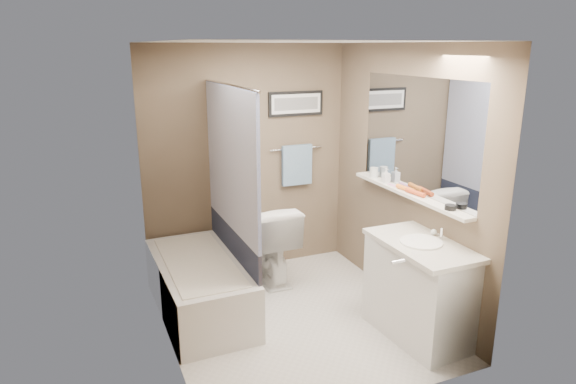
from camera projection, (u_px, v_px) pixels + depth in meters
name	position (u px, v px, depth m)	size (l,w,h in m)	color
ground	(294.00, 319.00, 4.63)	(2.50, 2.50, 0.00)	beige
ceiling	(296.00, 44.00, 3.97)	(2.20, 2.50, 0.04)	white
wall_back	(248.00, 161.00, 5.39)	(2.20, 0.04, 2.40)	brown
wall_front	(374.00, 240.00, 3.21)	(2.20, 0.04, 2.40)	brown
wall_left	(165.00, 206.00, 3.89)	(0.04, 2.50, 2.40)	brown
wall_right	(403.00, 178.00, 4.70)	(0.04, 2.50, 2.40)	brown
tile_surround	(155.00, 212.00, 4.38)	(0.02, 1.55, 2.00)	beige
curtain_rod	(229.00, 85.00, 4.36)	(0.02, 0.02, 1.55)	silver
curtain_upper	(231.00, 160.00, 4.53)	(0.03, 1.45, 1.28)	silver
curtain_lower	(234.00, 246.00, 4.76)	(0.03, 1.45, 0.36)	#21283F
mirror	(417.00, 135.00, 4.46)	(0.02, 1.60, 1.00)	silver
shelf	(408.00, 193.00, 4.58)	(0.12, 1.60, 0.03)	silver
towel_bar	(296.00, 148.00, 5.55)	(0.02, 0.02, 0.60)	silver
towel	(297.00, 165.00, 5.58)	(0.34, 0.05, 0.44)	#9AC3E0
art_frame	(296.00, 104.00, 5.43)	(0.62, 0.03, 0.26)	black
art_mat	(296.00, 104.00, 5.42)	(0.56, 0.00, 0.20)	white
art_image	(296.00, 104.00, 5.42)	(0.50, 0.00, 0.13)	#595959
door	(443.00, 257.00, 3.46)	(0.80, 0.02, 2.00)	silver
door_handle	(398.00, 262.00, 3.38)	(0.02, 0.02, 0.10)	silver
bathtub	(199.00, 287.00, 4.68)	(0.70, 1.50, 0.50)	silver
tub_rim	(198.00, 262.00, 4.61)	(0.56, 1.36, 0.02)	silver
toilet	(268.00, 242.00, 5.31)	(0.47, 0.82, 0.83)	white
vanity	(419.00, 292.00, 4.26)	(0.50, 0.90, 0.80)	silver
countertop	(422.00, 245.00, 4.14)	(0.54, 0.96, 0.04)	beige
sink_basin	(421.00, 242.00, 4.13)	(0.34, 0.34, 0.01)	white
faucet_spout	(442.00, 234.00, 4.20)	(0.02, 0.02, 0.10)	white
faucet_knob	(434.00, 232.00, 4.29)	(0.05, 0.05, 0.05)	white
candle_bowl_near	(450.00, 207.00, 4.07)	(0.09, 0.09, 0.04)	black
hair_brush_front	(415.00, 193.00, 4.47)	(0.04, 0.04, 0.22)	#C9461C
hair_brush_back	(406.00, 188.00, 4.60)	(0.04, 0.04, 0.22)	orange
pink_comb	(394.00, 186.00, 4.76)	(0.03, 0.16, 0.01)	pink
glass_jar	(374.00, 173.00, 5.06)	(0.08, 0.08, 0.10)	silver
soap_bottle	(386.00, 176.00, 4.87)	(0.06, 0.06, 0.14)	#999999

